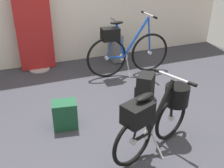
{
  "coord_description": "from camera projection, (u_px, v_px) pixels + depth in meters",
  "views": [
    {
      "loc": [
        -0.85,
        -2.32,
        1.88
      ],
      "look_at": [
        0.15,
        0.17,
        0.55
      ],
      "focal_mm": 42.0,
      "sensor_mm": 36.0,
      "label": 1
    }
  ],
  "objects": [
    {
      "name": "ground_plane",
      "position": [
        106.0,
        135.0,
        3.05
      ],
      "size": [
        7.04,
        7.04,
        0.0
      ],
      "primitive_type": "plane",
      "color": "#38383F"
    },
    {
      "name": "folding_bike_foreground",
      "position": [
        157.0,
        114.0,
        2.66
      ],
      "size": [
        1.08,
        0.57,
        0.8
      ],
      "color": "black",
      "rests_on": "ground_plane"
    },
    {
      "name": "floor_banner_stand",
      "position": [
        35.0,
        35.0,
        4.47
      ],
      "size": [
        0.6,
        0.36,
        1.46
      ],
      "color": "#B7B7BC",
      "rests_on": "ground_plane"
    },
    {
      "name": "display_bike_left",
      "position": [
        125.0,
        49.0,
        4.38
      ],
      "size": [
        1.48,
        0.53,
        1.02
      ],
      "color": "black",
      "rests_on": "ground_plane"
    },
    {
      "name": "handbag_on_floor",
      "position": [
        65.0,
        115.0,
        3.12
      ],
      "size": [
        0.32,
        0.28,
        0.34
      ],
      "color": "#19472D",
      "rests_on": "ground_plane"
    },
    {
      "name": "backpack_on_floor",
      "position": [
        145.0,
        88.0,
        3.69
      ],
      "size": [
        0.35,
        0.36,
        0.4
      ],
      "color": "black",
      "rests_on": "ground_plane"
    },
    {
      "name": "rolling_suitcase",
      "position": [
        115.0,
        47.0,
        5.02
      ],
      "size": [
        0.19,
        0.36,
        0.83
      ],
      "color": "slate",
      "rests_on": "ground_plane"
    }
  ]
}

